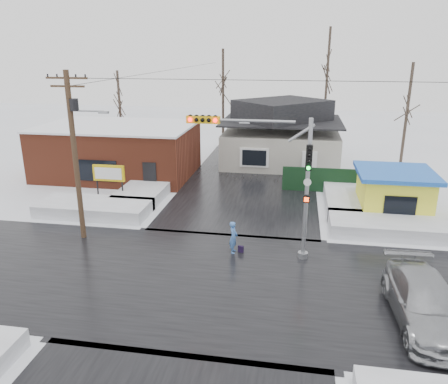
% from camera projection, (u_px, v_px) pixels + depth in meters
% --- Properties ---
extents(ground, '(120.00, 120.00, 0.00)m').
position_uv_depth(ground, '(213.00, 281.00, 19.71)').
color(ground, white).
rests_on(ground, ground).
extents(road_ns, '(10.00, 120.00, 0.02)m').
position_uv_depth(road_ns, '(213.00, 281.00, 19.71)').
color(road_ns, black).
rests_on(road_ns, ground).
extents(road_ew, '(120.00, 10.00, 0.02)m').
position_uv_depth(road_ew, '(213.00, 281.00, 19.71)').
color(road_ew, black).
rests_on(road_ew, ground).
extents(snowbank_nw, '(7.00, 3.00, 0.80)m').
position_uv_depth(snowbank_nw, '(94.00, 208.00, 27.57)').
color(snowbank_nw, white).
rests_on(snowbank_nw, ground).
extents(snowbank_ne, '(7.00, 3.00, 0.80)m').
position_uv_depth(snowbank_ne, '(392.00, 226.00, 24.71)').
color(snowbank_ne, white).
rests_on(snowbank_ne, ground).
extents(snowbank_nside_w, '(3.00, 8.00, 0.80)m').
position_uv_depth(snowbank_nside_w, '(150.00, 186.00, 31.93)').
color(snowbank_nside_w, white).
rests_on(snowbank_nside_w, ground).
extents(snowbank_nside_e, '(3.00, 8.00, 0.80)m').
position_uv_depth(snowbank_nside_e, '(347.00, 196.00, 29.71)').
color(snowbank_nside_e, white).
rests_on(snowbank_nside_e, ground).
extents(traffic_signal, '(6.05, 0.68, 7.00)m').
position_uv_depth(traffic_signal, '(275.00, 169.00, 20.68)').
color(traffic_signal, gray).
rests_on(traffic_signal, ground).
extents(utility_pole, '(3.15, 0.44, 9.00)m').
position_uv_depth(utility_pole, '(75.00, 147.00, 22.65)').
color(utility_pole, '#382619').
rests_on(utility_pole, ground).
extents(brick_building, '(12.20, 8.20, 4.12)m').
position_uv_depth(brick_building, '(119.00, 150.00, 35.79)').
color(brick_building, brown).
rests_on(brick_building, ground).
extents(marquee_sign, '(2.20, 0.21, 2.55)m').
position_uv_depth(marquee_sign, '(109.00, 174.00, 29.43)').
color(marquee_sign, black).
rests_on(marquee_sign, ground).
extents(house, '(10.40, 8.40, 5.76)m').
position_uv_depth(house, '(281.00, 135.00, 39.17)').
color(house, '#B6B1A5').
rests_on(house, ground).
extents(kiosk, '(4.60, 4.60, 2.88)m').
position_uv_depth(kiosk, '(393.00, 193.00, 27.11)').
color(kiosk, '#FAF837').
rests_on(kiosk, ground).
extents(fence, '(8.00, 0.12, 1.80)m').
position_uv_depth(fence, '(338.00, 181.00, 31.51)').
color(fence, black).
rests_on(fence, ground).
extents(tree_far_left, '(3.00, 3.00, 10.00)m').
position_uv_depth(tree_far_left, '(223.00, 71.00, 42.21)').
color(tree_far_left, '#332821').
rests_on(tree_far_left, ground).
extents(tree_far_mid, '(3.00, 3.00, 12.00)m').
position_uv_depth(tree_far_mid, '(329.00, 53.00, 42.00)').
color(tree_far_mid, '#332821').
rests_on(tree_far_mid, ground).
extents(tree_far_right, '(3.00, 3.00, 9.00)m').
position_uv_depth(tree_far_right, '(410.00, 86.00, 34.30)').
color(tree_far_right, '#332821').
rests_on(tree_far_right, ground).
extents(tree_far_west, '(3.00, 3.00, 8.00)m').
position_uv_depth(tree_far_west, '(118.00, 88.00, 42.42)').
color(tree_far_west, '#332821').
rests_on(tree_far_west, ground).
extents(pedestrian, '(0.42, 0.62, 1.68)m').
position_uv_depth(pedestrian, '(233.00, 238.00, 22.19)').
color(pedestrian, '#4778C7').
rests_on(pedestrian, ground).
extents(car, '(2.60, 5.91, 1.69)m').
position_uv_depth(car, '(425.00, 303.00, 16.50)').
color(car, '#A0A2A7').
rests_on(car, ground).
extents(shopping_bag, '(0.30, 0.19, 0.35)m').
position_uv_depth(shopping_bag, '(241.00, 249.00, 22.39)').
color(shopping_bag, black).
rests_on(shopping_bag, ground).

